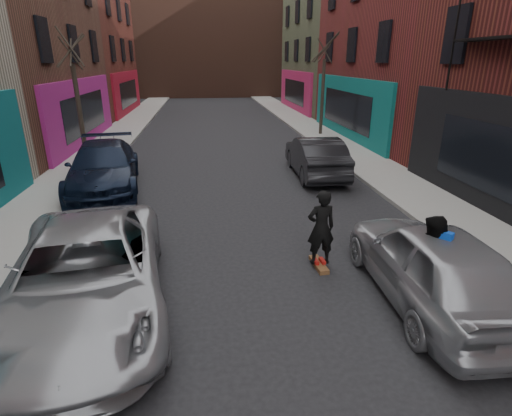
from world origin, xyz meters
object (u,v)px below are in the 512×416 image
object	(u,v)px
parked_left_end	(104,167)
skateboarder	(321,228)
skateboard	(319,265)
pedestrian	(428,263)
tree_left_far	(76,87)
parked_right_end	(315,156)
parked_left_far	(86,274)
tree_right_far	(324,76)
parked_right_far	(432,263)

from	to	relation	value
parked_left_end	skateboarder	distance (m)	9.00
skateboard	skateboarder	xyz separation A→B (m)	(0.00, 0.00, 0.91)
skateboarder	pedestrian	world-z (taller)	pedestrian
tree_left_far	parked_right_end	size ratio (longest dim) A/B	1.35
tree_left_far	skateboard	size ratio (longest dim) A/B	8.12
skateboarder	parked_left_far	bearing A→B (deg)	10.31
pedestrian	tree_left_far	bearing A→B (deg)	-89.11
parked_left_far	pedestrian	distance (m)	6.23
parked_right_end	parked_left_far	bearing A→B (deg)	54.43
tree_right_far	parked_right_end	world-z (taller)	tree_right_far
parked_left_far	tree_left_far	bearing A→B (deg)	96.84
tree_right_far	skateboard	distance (m)	17.36
tree_left_far	pedestrian	world-z (taller)	tree_left_far
parked_left_end	parked_left_far	bearing A→B (deg)	-87.52
tree_right_far	skateboard	world-z (taller)	tree_right_far
parked_left_far	parked_right_far	distance (m)	6.42
skateboard	parked_left_far	bearing A→B (deg)	-169.69
tree_right_far	pedestrian	xyz separation A→B (m)	(-3.20, -18.13, -2.60)
tree_right_far	parked_left_end	world-z (taller)	tree_right_far
parked_right_far	skateboard	world-z (taller)	parked_right_far
tree_left_far	parked_right_end	distance (m)	10.37
parked_right_far	pedestrian	distance (m)	0.30
tree_left_far	parked_right_end	world-z (taller)	tree_left_far
tree_right_far	parked_left_far	distance (m)	20.05
skateboarder	skateboard	bearing A→B (deg)	180.00
skateboarder	tree_right_far	bearing A→B (deg)	-109.68
tree_right_far	parked_left_end	xyz separation A→B (m)	(-10.80, -9.71, -2.70)
tree_right_far	parked_left_far	size ratio (longest dim) A/B	1.17
tree_left_far	parked_left_far	world-z (taller)	tree_left_far
tree_left_far	tree_right_far	size ratio (longest dim) A/B	0.96
parked_right_far	skateboarder	world-z (taller)	skateboarder
tree_right_far	pedestrian	world-z (taller)	tree_right_far
tree_right_far	skateboarder	xyz separation A→B (m)	(-4.71, -16.34, -2.57)
parked_left_end	skateboard	xyz separation A→B (m)	(6.09, -6.63, -0.78)
tree_left_far	parked_right_far	world-z (taller)	tree_left_far
parked_left_end	pedestrian	distance (m)	11.34
pedestrian	parked_left_far	bearing A→B (deg)	-42.12
tree_right_far	parked_left_far	bearing A→B (deg)	-118.25
tree_left_far	skateboarder	world-z (taller)	tree_left_far
parked_right_far	parked_right_end	world-z (taller)	parked_right_far
skateboard	tree_right_far	bearing A→B (deg)	70.32
parked_right_far	skateboarder	xyz separation A→B (m)	(-1.71, 1.60, 0.15)
parked_left_end	tree_right_far	bearing A→B (deg)	34.24
parked_right_end	parked_right_far	bearing A→B (deg)	90.45
parked_left_end	parked_right_far	size ratio (longest dim) A/B	1.19
parked_right_far	parked_right_end	distance (m)	9.09
skateboard	pedestrian	size ratio (longest dim) A/B	0.43
parked_right_far	skateboarder	size ratio (longest dim) A/B	2.77
tree_left_far	parked_left_end	xyz separation A→B (m)	(1.60, -3.71, -2.55)
parked_left_far	parked_left_end	xyz separation A→B (m)	(-1.40, 7.79, 0.02)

